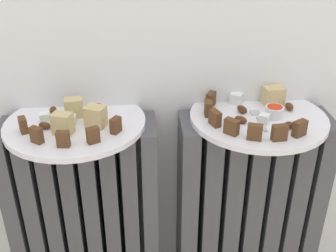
{
  "coord_description": "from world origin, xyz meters",
  "views": [
    {
      "loc": [
        -0.06,
        -0.53,
        1.09
      ],
      "look_at": [
        0.0,
        0.28,
        0.66
      ],
      "focal_mm": 44.35,
      "sensor_mm": 36.0,
      "label": 1
    }
  ],
  "objects_px": {
    "plate_right": "(258,117)",
    "fork": "(259,119)",
    "plate_left": "(75,123)",
    "jam_bowl_left": "(97,110)",
    "jam_bowl_right": "(274,111)",
    "radiator_left": "(90,242)",
    "radiator_right": "(245,234)"
  },
  "relations": [
    {
      "from": "plate_left",
      "to": "radiator_right",
      "type": "bearing_deg",
      "value": 0.0
    },
    {
      "from": "plate_left",
      "to": "jam_bowl_right",
      "type": "xyz_separation_m",
      "value": [
        0.43,
        -0.01,
        0.02
      ]
    },
    {
      "from": "plate_right",
      "to": "jam_bowl_right",
      "type": "height_order",
      "value": "jam_bowl_right"
    },
    {
      "from": "jam_bowl_left",
      "to": "fork",
      "type": "bearing_deg",
      "value": -7.5
    },
    {
      "from": "radiator_left",
      "to": "radiator_right",
      "type": "xyz_separation_m",
      "value": [
        0.4,
        -0.0,
        -0.0
      ]
    },
    {
      "from": "plate_right",
      "to": "fork",
      "type": "relative_size",
      "value": 3.1
    },
    {
      "from": "radiator_left",
      "to": "fork",
      "type": "relative_size",
      "value": 6.79
    },
    {
      "from": "jam_bowl_right",
      "to": "fork",
      "type": "bearing_deg",
      "value": -166.03
    },
    {
      "from": "radiator_left",
      "to": "jam_bowl_left",
      "type": "distance_m",
      "value": 0.37
    },
    {
      "from": "jam_bowl_right",
      "to": "fork",
      "type": "relative_size",
      "value": 0.42
    },
    {
      "from": "jam_bowl_right",
      "to": "radiator_right",
      "type": "bearing_deg",
      "value": 158.61
    },
    {
      "from": "plate_right",
      "to": "fork",
      "type": "distance_m",
      "value": 0.02
    },
    {
      "from": "radiator_left",
      "to": "jam_bowl_left",
      "type": "bearing_deg",
      "value": 29.01
    },
    {
      "from": "plate_left",
      "to": "jam_bowl_left",
      "type": "relative_size",
      "value": 7.95
    },
    {
      "from": "plate_right",
      "to": "jam_bowl_left",
      "type": "bearing_deg",
      "value": 175.93
    },
    {
      "from": "plate_right",
      "to": "radiator_right",
      "type": "bearing_deg",
      "value": 0.0
    },
    {
      "from": "jam_bowl_right",
      "to": "jam_bowl_left",
      "type": "bearing_deg",
      "value": 174.48
    },
    {
      "from": "plate_right",
      "to": "jam_bowl_right",
      "type": "relative_size",
      "value": 7.46
    },
    {
      "from": "radiator_left",
      "to": "radiator_right",
      "type": "distance_m",
      "value": 0.4
    },
    {
      "from": "jam_bowl_left",
      "to": "fork",
      "type": "relative_size",
      "value": 0.39
    },
    {
      "from": "radiator_left",
      "to": "plate_right",
      "type": "xyz_separation_m",
      "value": [
        0.4,
        -0.0,
        0.34
      ]
    },
    {
      "from": "jam_bowl_left",
      "to": "fork",
      "type": "height_order",
      "value": "jam_bowl_left"
    },
    {
      "from": "radiator_left",
      "to": "plate_right",
      "type": "distance_m",
      "value": 0.53
    },
    {
      "from": "radiator_right",
      "to": "fork",
      "type": "distance_m",
      "value": 0.35
    },
    {
      "from": "fork",
      "to": "plate_left",
      "type": "bearing_deg",
      "value": 176.98
    },
    {
      "from": "radiator_right",
      "to": "plate_left",
      "type": "xyz_separation_m",
      "value": [
        -0.4,
        0.0,
        0.34
      ]
    },
    {
      "from": "radiator_right",
      "to": "plate_left",
      "type": "bearing_deg",
      "value": 180.0
    },
    {
      "from": "radiator_right",
      "to": "jam_bowl_left",
      "type": "distance_m",
      "value": 0.51
    },
    {
      "from": "plate_left",
      "to": "plate_right",
      "type": "height_order",
      "value": "same"
    },
    {
      "from": "radiator_right",
      "to": "jam_bowl_right",
      "type": "bearing_deg",
      "value": -21.39
    },
    {
      "from": "jam_bowl_right",
      "to": "plate_left",
      "type": "bearing_deg",
      "value": 178.41
    },
    {
      "from": "radiator_left",
      "to": "radiator_right",
      "type": "height_order",
      "value": "same"
    }
  ]
}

